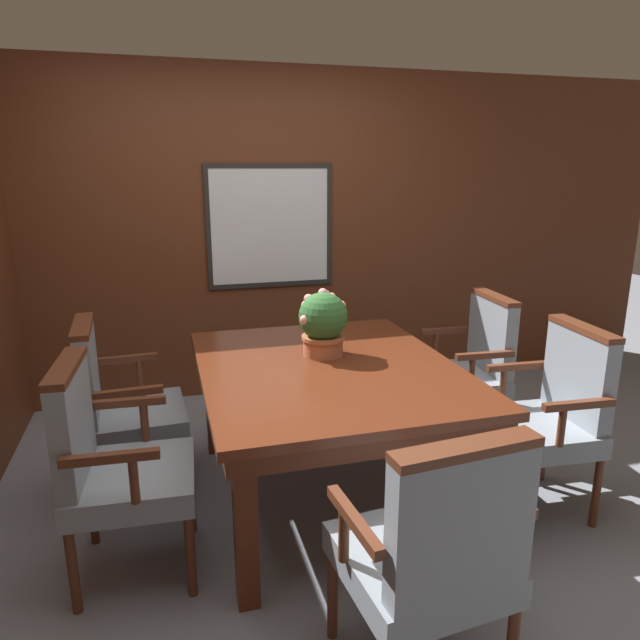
{
  "coord_description": "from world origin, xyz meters",
  "views": [
    {
      "loc": [
        -0.63,
        -2.49,
        1.73
      ],
      "look_at": [
        0.15,
        0.3,
        0.95
      ],
      "focal_mm": 32.0,
      "sensor_mm": 36.0,
      "label": 1
    }
  ],
  "objects_px": {
    "chair_left_near": "(112,461)",
    "chair_right_near": "(550,411)",
    "chair_left_far": "(119,402)",
    "chair_head_near": "(433,550)",
    "chair_right_far": "(469,364)",
    "dining_table": "(328,382)",
    "potted_plant": "(323,322)"
  },
  "relations": [
    {
      "from": "chair_left_near",
      "to": "chair_right_near",
      "type": "distance_m",
      "value": 2.11
    },
    {
      "from": "chair_left_near",
      "to": "chair_left_far",
      "type": "bearing_deg",
      "value": 4.07
    },
    {
      "from": "chair_head_near",
      "to": "chair_right_near",
      "type": "relative_size",
      "value": 1.0
    },
    {
      "from": "chair_right_far",
      "to": "chair_right_near",
      "type": "height_order",
      "value": "same"
    },
    {
      "from": "chair_right_far",
      "to": "chair_right_near",
      "type": "relative_size",
      "value": 1.0
    },
    {
      "from": "dining_table",
      "to": "chair_left_near",
      "type": "distance_m",
      "value": 1.1
    },
    {
      "from": "chair_left_far",
      "to": "potted_plant",
      "type": "height_order",
      "value": "potted_plant"
    },
    {
      "from": "dining_table",
      "to": "chair_head_near",
      "type": "height_order",
      "value": "chair_head_near"
    },
    {
      "from": "chair_head_near",
      "to": "potted_plant",
      "type": "xyz_separation_m",
      "value": [
        0.02,
        1.38,
        0.4
      ]
    },
    {
      "from": "dining_table",
      "to": "chair_right_far",
      "type": "height_order",
      "value": "chair_right_far"
    },
    {
      "from": "potted_plant",
      "to": "chair_right_near",
      "type": "bearing_deg",
      "value": -27.91
    },
    {
      "from": "dining_table",
      "to": "chair_right_far",
      "type": "relative_size",
      "value": 1.61
    },
    {
      "from": "chair_head_near",
      "to": "chair_right_near",
      "type": "distance_m",
      "value": 1.35
    },
    {
      "from": "chair_left_near",
      "to": "chair_right_near",
      "type": "bearing_deg",
      "value": -88.34
    },
    {
      "from": "chair_right_far",
      "to": "potted_plant",
      "type": "relative_size",
      "value": 2.72
    },
    {
      "from": "chair_head_near",
      "to": "chair_right_near",
      "type": "bearing_deg",
      "value": -147.14
    },
    {
      "from": "chair_left_far",
      "to": "chair_right_far",
      "type": "bearing_deg",
      "value": -91.98
    },
    {
      "from": "dining_table",
      "to": "chair_head_near",
      "type": "relative_size",
      "value": 1.61
    },
    {
      "from": "chair_left_near",
      "to": "chair_right_near",
      "type": "relative_size",
      "value": 1.0
    },
    {
      "from": "chair_left_far",
      "to": "chair_right_near",
      "type": "bearing_deg",
      "value": -111.47
    },
    {
      "from": "chair_head_near",
      "to": "chair_right_near",
      "type": "height_order",
      "value": "same"
    },
    {
      "from": "potted_plant",
      "to": "chair_left_far",
      "type": "bearing_deg",
      "value": 171.77
    },
    {
      "from": "chair_left_far",
      "to": "chair_left_near",
      "type": "bearing_deg",
      "value": 177.76
    },
    {
      "from": "chair_left_near",
      "to": "potted_plant",
      "type": "relative_size",
      "value": 2.72
    },
    {
      "from": "chair_right_far",
      "to": "chair_left_near",
      "type": "bearing_deg",
      "value": -67.93
    },
    {
      "from": "chair_head_near",
      "to": "potted_plant",
      "type": "relative_size",
      "value": 2.72
    },
    {
      "from": "chair_right_near",
      "to": "potted_plant",
      "type": "xyz_separation_m",
      "value": [
        -1.04,
        0.55,
        0.4
      ]
    },
    {
      "from": "chair_right_far",
      "to": "chair_left_near",
      "type": "xyz_separation_m",
      "value": [
        -2.08,
        -0.68,
        0.0
      ]
    },
    {
      "from": "chair_head_near",
      "to": "chair_left_near",
      "type": "height_order",
      "value": "same"
    },
    {
      "from": "chair_right_far",
      "to": "chair_right_near",
      "type": "xyz_separation_m",
      "value": [
        0.03,
        -0.74,
        0.0
      ]
    },
    {
      "from": "chair_left_far",
      "to": "potted_plant",
      "type": "xyz_separation_m",
      "value": [
        1.07,
        -0.16,
        0.4
      ]
    },
    {
      "from": "chair_left_far",
      "to": "chair_head_near",
      "type": "distance_m",
      "value": 1.86
    }
  ]
}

